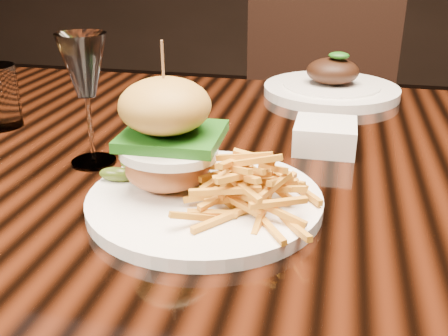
% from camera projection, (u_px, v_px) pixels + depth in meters
% --- Properties ---
extents(dining_table, '(1.60, 0.90, 0.75)m').
position_uv_depth(dining_table, '(246.00, 212.00, 0.74)').
color(dining_table, black).
rests_on(dining_table, ground).
extents(burger_plate, '(0.27, 0.27, 0.18)m').
position_uv_depth(burger_plate, '(200.00, 167.00, 0.58)').
color(burger_plate, white).
rests_on(burger_plate, dining_table).
extents(ramekin, '(0.10, 0.10, 0.04)m').
position_uv_depth(ramekin, '(325.00, 136.00, 0.75)').
color(ramekin, white).
rests_on(ramekin, dining_table).
extents(wine_glass, '(0.06, 0.06, 0.17)m').
position_uv_depth(wine_glass, '(84.00, 71.00, 0.66)').
color(wine_glass, white).
rests_on(wine_glass, dining_table).
extents(far_dish, '(0.26, 0.26, 0.09)m').
position_uv_depth(far_dish, '(331.00, 87.00, 1.01)').
color(far_dish, white).
rests_on(far_dish, dining_table).
extents(chair_far, '(0.48, 0.48, 0.95)m').
position_uv_depth(chair_far, '(314.00, 115.00, 1.58)').
color(chair_far, black).
rests_on(chair_far, ground).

